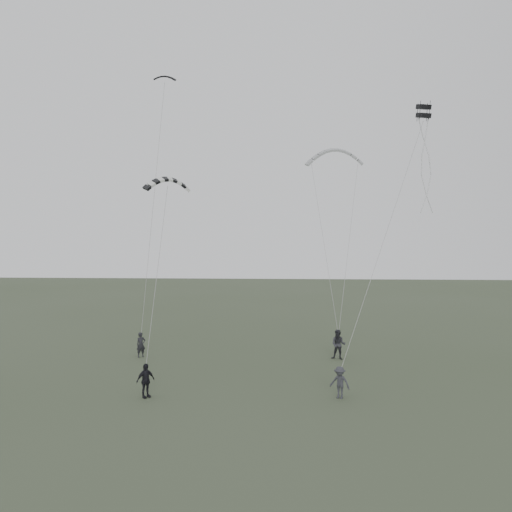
# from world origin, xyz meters

# --- Properties ---
(ground) EXTENTS (140.00, 140.00, 0.00)m
(ground) POSITION_xyz_m (0.00, 0.00, 0.00)
(ground) COLOR #38442D
(ground) RESTS_ON ground
(flyer_left) EXTENTS (0.70, 0.65, 1.60)m
(flyer_left) POSITION_xyz_m (-6.47, 6.67, 0.80)
(flyer_left) COLOR black
(flyer_left) RESTS_ON ground
(flyer_right) EXTENTS (1.09, 0.95, 1.88)m
(flyer_right) POSITION_xyz_m (6.22, 6.85, 0.94)
(flyer_right) COLOR #26262B
(flyer_right) RESTS_ON ground
(flyer_center) EXTENTS (0.95, 0.98, 1.65)m
(flyer_center) POSITION_xyz_m (-3.88, -1.39, 0.82)
(flyer_center) COLOR black
(flyer_center) RESTS_ON ground
(flyer_far) EXTENTS (1.14, 0.96, 1.53)m
(flyer_far) POSITION_xyz_m (5.46, -0.95, 0.77)
(flyer_far) COLOR #2D2D33
(flyer_far) RESTS_ON ground
(kite_dark_small) EXTENTS (1.59, 0.82, 0.62)m
(kite_dark_small) POSITION_xyz_m (-5.53, 9.60, 18.88)
(kite_dark_small) COLOR black
(kite_dark_small) RESTS_ON flyer_left
(kite_pale_large) EXTENTS (4.49, 1.50, 2.01)m
(kite_pale_large) POSITION_xyz_m (6.65, 14.54, 14.56)
(kite_pale_large) COLOR #95979A
(kite_pale_large) RESTS_ON flyer_right
(kite_striped) EXTENTS (2.78, 2.06, 1.23)m
(kite_striped) POSITION_xyz_m (-3.88, 3.40, 11.06)
(kite_striped) COLOR black
(kite_striped) RESTS_ON flyer_center
(kite_box) EXTENTS (0.77, 0.86, 0.80)m
(kite_box) POSITION_xyz_m (10.04, 1.93, 14.32)
(kite_box) COLOR black
(kite_box) RESTS_ON flyer_far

